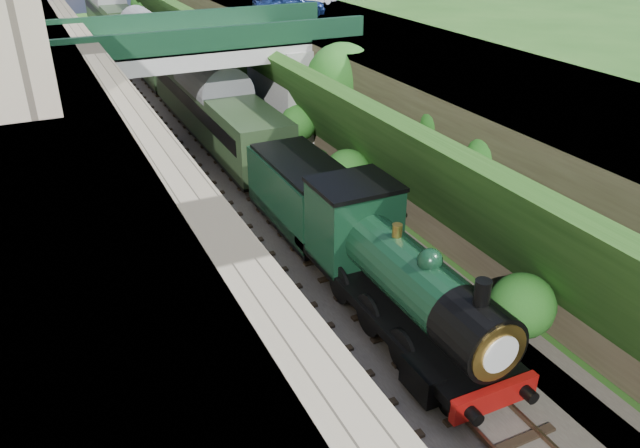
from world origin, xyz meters
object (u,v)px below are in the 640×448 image
at_px(car_blue, 289,4).
at_px(tender, 303,197).
at_px(road_bridge, 213,78).
at_px(tree, 342,82).
at_px(locomotive, 397,277).

distance_m(car_blue, tender, 17.67).
distance_m(road_bridge, car_blue, 8.24).
xyz_separation_m(car_blue, tender, (-6.11, -15.68, -5.40)).
relative_size(road_bridge, car_blue, 3.55).
bearing_deg(tender, tree, 50.28).
bearing_deg(tree, car_blue, 82.07).
height_order(tree, locomotive, tree).
distance_m(road_bridge, locomotive, 18.83).
bearing_deg(road_bridge, locomotive, -89.22).
bearing_deg(locomotive, road_bridge, 90.78).
height_order(road_bridge, car_blue, car_blue).
bearing_deg(tender, road_bridge, 91.29).
height_order(road_bridge, locomotive, road_bridge).
relative_size(locomotive, tender, 1.70).
bearing_deg(tree, road_bridge, 131.25).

